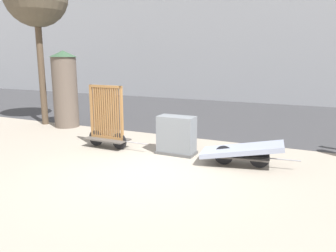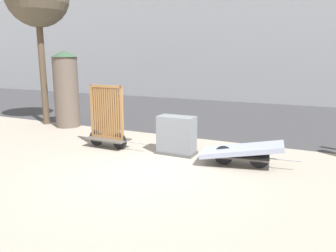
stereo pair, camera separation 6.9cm
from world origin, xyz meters
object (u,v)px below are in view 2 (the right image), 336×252
utility_cabinet (177,137)px  advertising_column (66,89)px  bike_cart_with_mattress (242,151)px  bike_cart_with_bedframe (107,124)px

utility_cabinet → advertising_column: advertising_column is taller
bike_cart_with_mattress → advertising_column: size_ratio=0.82×
bike_cart_with_bedframe → utility_cabinet: bearing=8.8°
advertising_column → bike_cart_with_mattress: bearing=-14.4°
bike_cart_with_bedframe → bike_cart_with_mattress: bearing=1.1°
utility_cabinet → advertising_column: 5.63m
bike_cart_with_bedframe → advertising_column: (-3.22, 1.85, 0.77)m
advertising_column → bike_cart_with_bedframe: bearing=-29.9°
bike_cart_with_bedframe → bike_cart_with_mattress: bike_cart_with_bedframe is taller
bike_cart_with_bedframe → bike_cart_with_mattress: 3.98m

